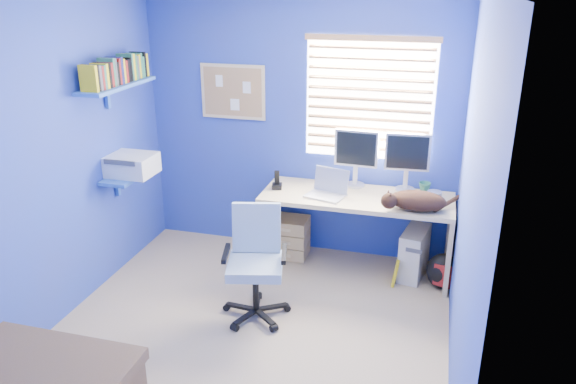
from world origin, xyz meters
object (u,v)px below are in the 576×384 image
(cat, at_px, (418,201))
(tower_pc, at_px, (414,253))
(office_chair, at_px, (256,276))
(laptop, at_px, (326,185))
(desk, at_px, (355,233))

(cat, bearing_deg, tower_pc, 65.37)
(cat, height_order, office_chair, cat)
(tower_pc, bearing_deg, laptop, -160.70)
(office_chair, bearing_deg, tower_pc, 39.28)
(office_chair, bearing_deg, laptop, 65.82)
(laptop, bearing_deg, desk, 34.77)
(tower_pc, bearing_deg, office_chair, -130.35)
(desk, height_order, laptop, laptop)
(desk, xyz_separation_m, cat, (0.54, -0.20, 0.45))
(office_chair, bearing_deg, desk, 55.48)
(laptop, xyz_separation_m, cat, (0.81, -0.10, -0.03))
(desk, bearing_deg, office_chair, -124.52)
(laptop, bearing_deg, tower_pc, 23.62)
(desk, relative_size, cat, 3.60)
(cat, xyz_separation_m, office_chair, (-1.19, -0.75, -0.49))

